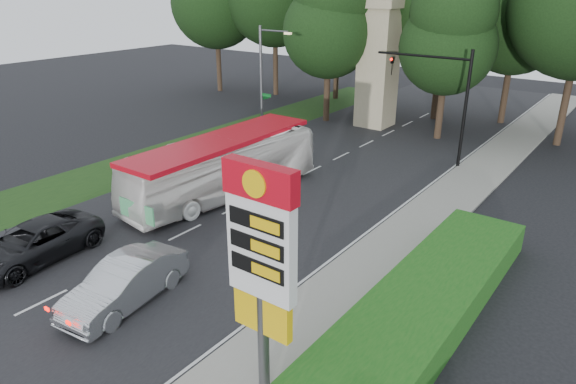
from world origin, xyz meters
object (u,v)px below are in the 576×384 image
Objects in this scene: gas_station_pylon at (261,253)px; streetlight_signs at (263,78)px; suv_charcoal at (33,243)px; monument at (378,61)px; transit_bus at (223,168)px; sedan_silver at (125,283)px; traffic_signal_mast at (446,91)px.

gas_station_pylon is 0.86× the size of streetlight_signs.
gas_station_pylon is 1.20× the size of suv_charcoal.
monument is 18.49m from transit_bus.
streetlight_signs is 0.69× the size of transit_bus.
gas_station_pylon is 14.87m from transit_bus.
gas_station_pylon reaches higher than transit_bus.
gas_station_pylon is 0.68× the size of monument.
sedan_silver is (-6.72, 0.39, -3.61)m from gas_station_pylon.
streetlight_signs reaches higher than sedan_silver.
streetlight_signs reaches higher than transit_bus.
streetlight_signs is 20.64m from suv_charcoal.
traffic_signal_mast is at bearing -38.00° from monument.
streetlight_signs is 22.09m from sedan_silver.
suv_charcoal is at bearing -92.39° from monument.
traffic_signal_mast is 22.19m from sedan_silver.
traffic_signal_mast is 1.26× the size of suv_charcoal.
gas_station_pylon is 0.59× the size of transit_bus.
transit_bus reaches higher than sedan_silver.
gas_station_pylon is 25.74m from streetlight_signs.
streetlight_signs is at bearing 128.96° from gas_station_pylon.
gas_station_pylon reaches higher than sedan_silver.
sedan_silver is (9.47, -19.63, -3.60)m from streetlight_signs.
sedan_silver is (-3.20, -21.62, -3.84)m from traffic_signal_mast.
transit_bus is (-7.26, -12.15, -3.05)m from traffic_signal_mast.
suv_charcoal is (-1.17, -27.94, -4.31)m from monument.
gas_station_pylon is at bearing -68.20° from monument.
monument is 28.31m from sedan_silver.
monument is 28.30m from suv_charcoal.
sedan_silver is (4.48, -27.62, -4.27)m from monument.
transit_bus is 2.30× the size of sedan_silver.
monument reaches higher than gas_station_pylon.
traffic_signal_mast is 12.83m from streetlight_signs.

